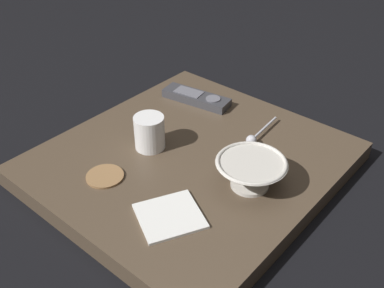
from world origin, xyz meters
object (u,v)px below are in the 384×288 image
(teaspoon, at_px, (254,138))
(tv_remote_near, at_px, (196,98))
(cereal_bowl, at_px, (252,171))
(drink_coaster, at_px, (105,176))
(coffee_mug, at_px, (149,132))
(folded_napkin, at_px, (170,216))

(teaspoon, xyz_separation_m, tv_remote_near, (-0.23, 0.06, -0.00))
(teaspoon, height_order, tv_remote_near, same)
(cereal_bowl, bearing_deg, teaspoon, 122.04)
(cereal_bowl, height_order, drink_coaster, cereal_bowl)
(teaspoon, bearing_deg, cereal_bowl, -57.96)
(cereal_bowl, bearing_deg, drink_coaster, -143.71)
(coffee_mug, bearing_deg, drink_coaster, -87.56)
(cereal_bowl, relative_size, teaspoon, 1.09)
(folded_napkin, bearing_deg, teaspoon, 93.79)
(teaspoon, distance_m, drink_coaster, 0.36)
(cereal_bowl, distance_m, teaspoon, 0.16)
(cereal_bowl, xyz_separation_m, drink_coaster, (-0.25, -0.18, -0.03))
(cereal_bowl, distance_m, coffee_mug, 0.26)
(tv_remote_near, relative_size, drink_coaster, 2.41)
(drink_coaster, distance_m, folded_napkin, 0.19)
(tv_remote_near, xyz_separation_m, folded_napkin, (0.25, -0.38, -0.01))
(coffee_mug, height_order, folded_napkin, coffee_mug)
(tv_remote_near, bearing_deg, folded_napkin, -56.37)
(cereal_bowl, relative_size, drink_coaster, 1.82)
(folded_napkin, bearing_deg, drink_coaster, -179.66)
(teaspoon, bearing_deg, coffee_mug, -135.01)
(cereal_bowl, height_order, teaspoon, cereal_bowl)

